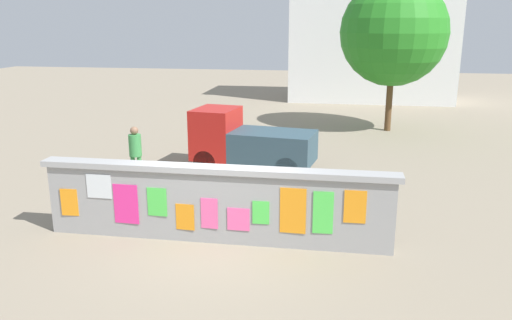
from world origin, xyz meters
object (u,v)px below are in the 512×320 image
(bicycle_far, at_px, (116,188))
(bicycle_near, at_px, (204,191))
(auto_rickshaw_truck, at_px, (247,142))
(tree_roadside, at_px, (394,33))
(motorcycle, at_px, (310,196))
(person_walking, at_px, (135,149))

(bicycle_far, bearing_deg, bicycle_near, 2.64)
(auto_rickshaw_truck, relative_size, tree_roadside, 0.62)
(motorcycle, relative_size, tree_roadside, 0.31)
(bicycle_near, relative_size, bicycle_far, 1.02)
(bicycle_near, xyz_separation_m, person_walking, (-2.29, 1.38, 0.62))
(person_walking, bearing_deg, tree_roadside, 48.93)
(auto_rickshaw_truck, xyz_separation_m, person_walking, (-2.79, -1.79, 0.09))
(tree_roadside, bearing_deg, person_walking, -131.07)
(person_walking, relative_size, tree_roadside, 0.27)
(motorcycle, xyz_separation_m, bicycle_far, (-4.85, 0.12, -0.10))
(person_walking, bearing_deg, bicycle_far, -88.28)
(motorcycle, height_order, bicycle_far, bicycle_far)
(person_walking, distance_m, tree_roadside, 11.73)
(auto_rickshaw_truck, distance_m, tree_roadside, 8.76)
(motorcycle, xyz_separation_m, bicycle_near, (-2.61, 0.22, -0.10))
(auto_rickshaw_truck, distance_m, motorcycle, 4.02)
(motorcycle, relative_size, person_walking, 1.17)
(bicycle_near, bearing_deg, tree_roadside, 62.51)
(bicycle_near, height_order, person_walking, person_walking)
(bicycle_near, relative_size, tree_roadside, 0.28)
(bicycle_far, xyz_separation_m, tree_roadside, (7.41, 10.04, 3.58))
(motorcycle, xyz_separation_m, person_walking, (-4.89, 1.60, 0.52))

